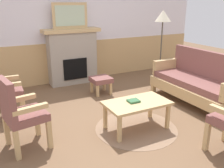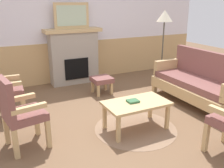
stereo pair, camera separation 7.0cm
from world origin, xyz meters
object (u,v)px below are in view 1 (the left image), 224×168
(couch, at_px, (196,83))
(book_on_table, at_px, (133,101))
(footstool, at_px, (101,81))
(armchair_near_fireplace, at_px, (19,111))
(fireplace, at_px, (72,56))
(floor_lamp_by_couch, at_px, (163,21))
(armchair_by_window_left, at_px, (2,87))
(coffee_table, at_px, (137,105))
(framed_picture, at_px, (70,16))

(couch, xyz_separation_m, book_on_table, (-1.61, -0.32, 0.06))
(footstool, relative_size, armchair_near_fireplace, 0.41)
(fireplace, bearing_deg, floor_lamp_by_couch, -26.90)
(armchair_near_fireplace, bearing_deg, footstool, 37.67)
(footstool, bearing_deg, armchair_by_window_left, -171.77)
(armchair_by_window_left, xyz_separation_m, floor_lamp_by_couch, (3.49, 0.33, 0.91))
(armchair_near_fireplace, bearing_deg, couch, 1.84)
(couch, xyz_separation_m, armchair_by_window_left, (-3.29, 1.01, 0.14))
(floor_lamp_by_couch, bearing_deg, coffee_table, -136.17)
(footstool, height_order, floor_lamp_by_couch, floor_lamp_by_couch)
(armchair_by_window_left, bearing_deg, framed_picture, 37.69)
(coffee_table, relative_size, book_on_table, 5.74)
(couch, distance_m, floor_lamp_by_couch, 1.72)
(framed_picture, bearing_deg, book_on_table, -88.99)
(book_on_table, xyz_separation_m, armchair_by_window_left, (-1.69, 1.33, 0.08))
(fireplace, bearing_deg, footstool, -74.91)
(fireplace, relative_size, armchair_by_window_left, 1.33)
(couch, height_order, footstool, couch)
(coffee_table, bearing_deg, armchair_by_window_left, 142.07)
(armchair_by_window_left, height_order, floor_lamp_by_couch, floor_lamp_by_couch)
(couch, relative_size, footstool, 4.50)
(armchair_near_fireplace, relative_size, floor_lamp_by_couch, 0.58)
(framed_picture, distance_m, book_on_table, 2.82)
(coffee_table, distance_m, book_on_table, 0.09)
(book_on_table, xyz_separation_m, footstool, (0.22, 1.60, -0.17))
(floor_lamp_by_couch, bearing_deg, framed_picture, 153.09)
(footstool, bearing_deg, fireplace, 105.09)
(footstool, bearing_deg, book_on_table, -97.88)
(coffee_table, bearing_deg, couch, 12.49)
(coffee_table, bearing_deg, armchair_near_fireplace, 171.44)
(fireplace, height_order, floor_lamp_by_couch, floor_lamp_by_couch)
(framed_picture, distance_m, armchair_by_window_left, 2.31)
(fireplace, distance_m, armchair_by_window_left, 2.08)
(book_on_table, height_order, footstool, book_on_table)
(framed_picture, distance_m, couch, 3.04)
(framed_picture, relative_size, book_on_table, 4.79)
(couch, distance_m, footstool, 1.89)
(fireplace, bearing_deg, armchair_by_window_left, -142.31)
(coffee_table, xyz_separation_m, armchair_near_fireplace, (-1.62, 0.24, 0.15))
(fireplace, bearing_deg, book_on_table, -88.99)
(coffee_table, xyz_separation_m, floor_lamp_by_couch, (1.76, 1.69, 1.06))
(footstool, bearing_deg, floor_lamp_by_couch, 2.05)
(coffee_table, bearing_deg, framed_picture, 91.99)
(fireplace, xyz_separation_m, couch, (1.65, -2.28, -0.26))
(coffee_table, height_order, floor_lamp_by_couch, floor_lamp_by_couch)
(couch, distance_m, book_on_table, 1.64)
(coffee_table, height_order, armchair_by_window_left, armchair_by_window_left)
(fireplace, distance_m, couch, 2.82)
(framed_picture, relative_size, armchair_by_window_left, 0.82)
(fireplace, xyz_separation_m, book_on_table, (0.05, -2.60, -0.20))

